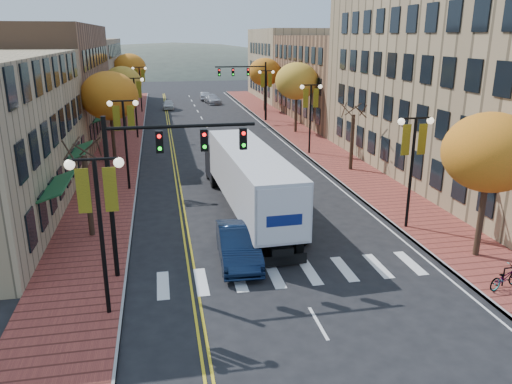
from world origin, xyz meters
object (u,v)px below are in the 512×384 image
black_suv (285,224)px  bicycle (505,278)px  semi_truck (246,174)px  navy_sedan (238,245)px

black_suv → bicycle: bearing=-44.1°
semi_truck → black_suv: 4.34m
semi_truck → navy_sedan: bearing=-105.2°
semi_truck → bicycle: (8.71, -11.31, -1.73)m
black_suv → semi_truck: bearing=113.6°
semi_truck → navy_sedan: semi_truck is taller
semi_truck → bicycle: bearing=-54.8°
semi_truck → bicycle: semi_truck is taller
semi_truck → bicycle: size_ratio=9.24×
navy_sedan → bicycle: bearing=-23.0°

